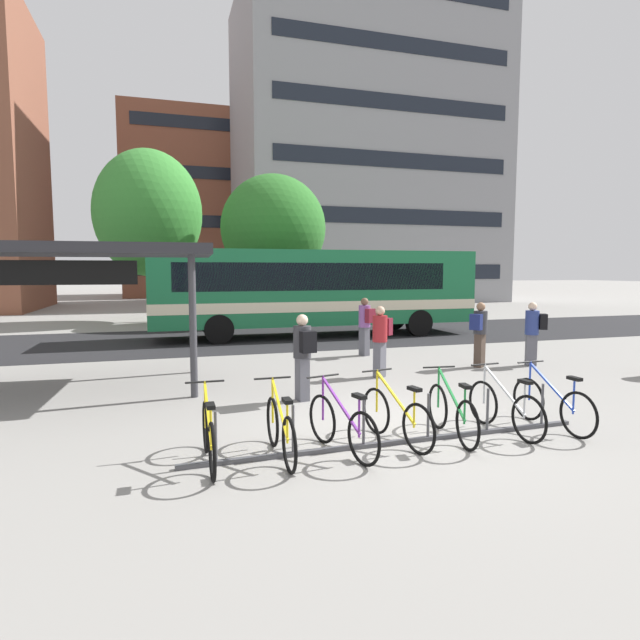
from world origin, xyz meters
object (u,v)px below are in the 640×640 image
Objects in this scene: street_tree_0 at (273,228)px; transit_shelter at (53,254)px; city_bus at (317,289)px; street_tree_1 at (148,213)px; parked_bicycle_green_4 at (452,413)px; commuter_maroon_pack_0 at (365,323)px; commuter_black_pack_4 at (303,351)px; parked_bicycle_blue_6 at (552,405)px; parked_bicycle_purple_2 at (342,426)px; parked_bicycle_yellow_3 at (396,417)px; parked_bicycle_silver_5 at (505,408)px; commuter_black_pack_3 at (533,329)px; commuter_maroon_pack_2 at (381,336)px; parked_bicycle_yellow_0 at (209,436)px; commuter_navy_pack_1 at (480,330)px; parked_bicycle_yellow_1 at (280,430)px.

transit_shelter is at bearing -119.97° from street_tree_0.
city_bus is 1.48× the size of street_tree_1.
commuter_maroon_pack_0 is at bearing -5.61° from parked_bicycle_green_4.
commuter_black_pack_4 is 0.24× the size of street_tree_0.
commuter_maroon_pack_0 is 5.47m from commuter_black_pack_4.
city_bus reaches higher than parked_bicycle_blue_6.
parked_bicycle_blue_6 is (3.52, 0.09, 0.00)m from parked_bicycle_purple_2.
city_bus is 7.02× the size of parked_bicycle_green_4.
parked_bicycle_yellow_3 is 7.65m from transit_shelter.
parked_bicycle_silver_5 is 0.21× the size of street_tree_1.
parked_bicycle_purple_2 is 0.21× the size of street_tree_1.
commuter_maroon_pack_2 is at bearing 28.79° from commuter_black_pack_3.
parked_bicycle_purple_2 is at bearing -81.86° from street_tree_1.
city_bus is 4.85m from commuter_maroon_pack_0.
parked_bicycle_blue_6 is (5.27, 0.00, 0.00)m from parked_bicycle_yellow_0.
parked_bicycle_yellow_0 is 0.21× the size of street_tree_1.
commuter_maroon_pack_2 reaches higher than commuter_black_pack_4.
commuter_maroon_pack_0 is 10.68m from street_tree_0.
street_tree_0 is (0.21, 12.99, 3.48)m from commuter_maroon_pack_2.
city_bus is 7.08× the size of parked_bicycle_yellow_3.
parked_bicycle_silver_5 is 17.86m from street_tree_0.
parked_bicycle_yellow_0 is 1.04× the size of commuter_maroon_pack_2.
parked_bicycle_green_4 is 6.05m from commuter_navy_pack_1.
commuter_black_pack_4 reaches higher than parked_bicycle_silver_5.
street_tree_0 is at bearing -16.65° from commuter_maroon_pack_0.
parked_bicycle_blue_6 is at bearing -89.45° from parked_bicycle_yellow_1.
commuter_navy_pack_1 is (6.27, 4.83, 0.58)m from parked_bicycle_yellow_1.
parked_bicycle_yellow_0 is 3.50m from commuter_black_pack_4.
commuter_black_pack_4 is at bearing 41.59° from commuter_black_pack_3.
parked_bicycle_blue_6 is at bearing 161.61° from commuter_maroon_pack_0.
parked_bicycle_green_4 is 1.02× the size of commuter_maroon_pack_0.
transit_shelter is 14.76m from street_tree_1.
city_bus is at bearing -84.06° from street_tree_0.
parked_bicycle_yellow_3 is 1.03× the size of commuter_black_pack_4.
parked_bicycle_yellow_3 is at bearing 84.79° from parked_bicycle_silver_5.
city_bus reaches higher than parked_bicycle_yellow_1.
commuter_navy_pack_1 is at bearing 151.89° from commuter_maroon_pack_2.
commuter_black_pack_4 is 0.20× the size of street_tree_1.
transit_shelter reaches higher than commuter_black_pack_4.
parked_bicycle_yellow_3 is 0.99× the size of parked_bicycle_green_4.
street_tree_1 is (-8.25, 14.78, 4.20)m from commuter_navy_pack_1.
commuter_maroon_pack_2 is (2.54, 4.53, 0.57)m from parked_bicycle_purple_2.
parked_bicycle_blue_6 is (1.76, -0.03, 0.00)m from parked_bicycle_green_4.
commuter_maroon_pack_0 is at bearing -29.27° from parked_bicycle_yellow_1.
commuter_maroon_pack_2 reaches higher than parked_bicycle_purple_2.
parked_bicycle_yellow_3 is at bearing -176.65° from commuter_black_pack_4.
city_bus is 13.20m from parked_bicycle_yellow_0.
street_tree_1 is at bearing 129.93° from city_bus.
parked_bicycle_silver_5 is 8.99m from transit_shelter.
street_tree_1 is (-5.57, 2.16, 0.73)m from street_tree_0.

